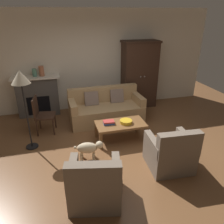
{
  "coord_description": "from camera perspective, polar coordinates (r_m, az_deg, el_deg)",
  "views": [
    {
      "loc": [
        -1.06,
        -3.79,
        2.67
      ],
      "look_at": [
        0.16,
        0.74,
        0.55
      ],
      "focal_mm": 35.29,
      "sensor_mm": 36.0,
      "label": 1
    }
  ],
  "objects": [
    {
      "name": "armoire",
      "position": [
        6.71,
        7.05,
        9.61
      ],
      "size": [
        1.06,
        0.57,
        1.96
      ],
      "color": "#382319",
      "rests_on": "ground"
    },
    {
      "name": "dog",
      "position": [
        4.4,
        -6.0,
        -9.27
      ],
      "size": [
        0.57,
        0.27,
        0.39
      ],
      "color": "beige",
      "rests_on": "ground"
    },
    {
      "name": "ground_plane",
      "position": [
        4.75,
        0.47,
        -9.83
      ],
      "size": [
        9.6,
        9.6,
        0.0
      ],
      "primitive_type": "plane",
      "color": "brown"
    },
    {
      "name": "book_stack",
      "position": [
        4.87,
        -0.82,
        -2.69
      ],
      "size": [
        0.25,
        0.19,
        0.07
      ],
      "color": "#38569E",
      "rests_on": "coffee_table"
    },
    {
      "name": "armchair_near_right",
      "position": [
        4.25,
        14.89,
        -10.25
      ],
      "size": [
        0.83,
        0.82,
        0.88
      ],
      "color": "#756656",
      "rests_on": "ground"
    },
    {
      "name": "couch",
      "position": [
        5.88,
        -1.62,
        0.74
      ],
      "size": [
        1.94,
        0.9,
        0.86
      ],
      "color": "tan",
      "rests_on": "ground"
    },
    {
      "name": "fireplace",
      "position": [
        6.46,
        -18.62,
        4.04
      ],
      "size": [
        1.26,
        0.48,
        1.12
      ],
      "color": "#4C4947",
      "rests_on": "ground"
    },
    {
      "name": "fruit_bowl",
      "position": [
        4.91,
        3.65,
        -2.5
      ],
      "size": [
        0.27,
        0.27,
        0.07
      ],
      "primitive_type": "cylinder",
      "color": "gold",
      "rests_on": "coffee_table"
    },
    {
      "name": "mantel_vase_terracotta",
      "position": [
        6.24,
        -17.8,
        10.07
      ],
      "size": [
        0.14,
        0.14,
        0.27
      ],
      "primitive_type": "cylinder",
      "color": "#A86042",
      "rests_on": "fireplace"
    },
    {
      "name": "side_chair_wooden",
      "position": [
        5.46,
        -17.92,
        -0.2
      ],
      "size": [
        0.49,
        0.49,
        0.9
      ],
      "color": "#382319",
      "rests_on": "ground"
    },
    {
      "name": "mantel_vase_jade",
      "position": [
        6.26,
        -19.42,
        9.59
      ],
      "size": [
        0.12,
        0.12,
        0.2
      ],
      "primitive_type": "cylinder",
      "color": "slate",
      "rests_on": "fireplace"
    },
    {
      "name": "back_wall",
      "position": [
        6.55,
        -5.63,
        13.05
      ],
      "size": [
        7.2,
        0.1,
        2.8
      ],
      "primitive_type": "cube",
      "color": "silver",
      "rests_on": "ground"
    },
    {
      "name": "coffee_table",
      "position": [
        4.95,
        2.2,
        -3.43
      ],
      "size": [
        1.1,
        0.6,
        0.42
      ],
      "color": "brown",
      "rests_on": "ground"
    },
    {
      "name": "armchair_near_left",
      "position": [
        3.5,
        -4.47,
        -18.1
      ],
      "size": [
        0.91,
        0.92,
        0.88
      ],
      "color": "#756656",
      "rests_on": "ground"
    },
    {
      "name": "floor_lamp",
      "position": [
        4.58,
        -22.52,
        7.19
      ],
      "size": [
        0.36,
        0.36,
        1.69
      ],
      "color": "black",
      "rests_on": "ground"
    }
  ]
}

